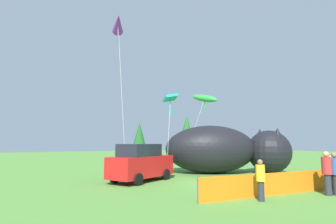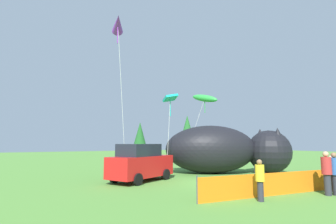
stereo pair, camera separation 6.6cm
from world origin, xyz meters
name	(u,v)px [view 1 (the left image)]	position (x,y,z in m)	size (l,w,h in m)	color
ground_plane	(219,184)	(0.00, 0.00, 0.00)	(120.00, 120.00, 0.00)	#548C38
parked_car	(141,163)	(-3.48, 2.99, 1.08)	(4.68, 3.51, 2.21)	red
folding_chair	(258,171)	(3.09, -0.11, 0.54)	(0.55, 0.55, 0.89)	black
inflatable_cat	(225,151)	(3.68, 3.50, 1.65)	(9.33, 7.03, 3.58)	black
safety_fence	(285,183)	(0.50, -3.85, 0.49)	(9.02, 0.96, 1.07)	orange
spectator_in_black_shirt	(327,171)	(1.91, -4.96, 1.04)	(0.42, 0.42, 1.91)	#2D2D38
spectator_in_white_shirt	(335,172)	(2.27, -5.11, 1.01)	(0.40, 0.40, 1.86)	#2D2D38
spectator_in_red_shirt	(261,178)	(-1.56, -4.29, 0.89)	(0.35, 0.35, 1.63)	#2D2D38
spectator_in_green_shirt	(333,172)	(2.96, -4.63, 0.93)	(0.37, 0.37, 1.70)	#2D2D38
kite_teal_diamond	(170,99)	(-0.80, 4.05, 5.34)	(1.12, 1.04, 5.71)	silver
kite_purple_delta	(118,24)	(-4.84, 3.75, 9.80)	(1.36, 1.77, 10.40)	silver
kite_green_fish	(205,98)	(4.16, 6.50, 6.17)	(2.52, 2.70, 6.77)	silver
horizon_tree_east	(139,135)	(10.77, 35.53, 3.84)	(2.62, 2.62, 6.25)	brown
horizon_tree_west	(192,137)	(20.85, 32.05, 3.39)	(2.31, 2.31, 5.51)	brown
horizon_tree_mid	(187,130)	(21.00, 34.16, 4.92)	(3.36, 3.36, 8.01)	brown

